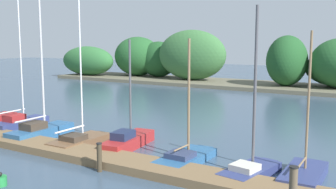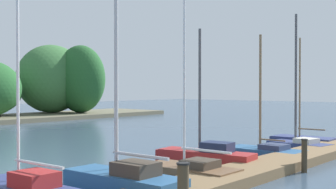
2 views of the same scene
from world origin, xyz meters
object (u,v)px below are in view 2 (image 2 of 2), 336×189
sailboat_5 (204,156)px  mooring_piling_2 (304,156)px  sailboat_6 (263,150)px  sailboat_7 (298,142)px  sailboat_4 (188,169)px  sailboat_3 (121,178)px  sailboat_8 (301,140)px

sailboat_5 → mooring_piling_2: bearing=-169.3°
sailboat_6 → sailboat_7: (2.98, -0.26, 0.09)m
sailboat_4 → mooring_piling_2: bearing=-127.1°
sailboat_3 → sailboat_6: (8.77, 0.19, -0.16)m
sailboat_7 → mooring_piling_2: sailboat_7 is taller
mooring_piling_2 → sailboat_4: bearing=143.3°
sailboat_3 → sailboat_7: (11.76, -0.08, -0.08)m
sailboat_7 → sailboat_3: bearing=100.1°
sailboat_7 → mooring_piling_2: size_ratio=5.52×
sailboat_3 → sailboat_4: (2.94, -0.15, -0.13)m
sailboat_7 → sailboat_5: bearing=92.6°
sailboat_3 → sailboat_5: 5.28m
sailboat_8 → sailboat_6: bearing=93.4°
sailboat_7 → sailboat_8: 1.99m
sailboat_4 → sailboat_5: size_ratio=1.45×
sailboat_4 → sailboat_8: bearing=-86.4°
sailboat_6 → sailboat_8: bearing=-83.8°
sailboat_8 → sailboat_4: bearing=92.7°
sailboat_6 → mooring_piling_2: sailboat_6 is taller
sailboat_4 → mooring_piling_2: size_ratio=6.42×
sailboat_4 → sailboat_6: 5.85m
sailboat_3 → sailboat_6: bearing=-89.8°
sailboat_6 → sailboat_7: sailboat_7 is taller
sailboat_4 → sailboat_6: bearing=-87.1°
sailboat_3 → sailboat_6: sailboat_3 is taller
sailboat_5 → mooring_piling_2: 3.73m
sailboat_3 → sailboat_7: size_ratio=1.17×
sailboat_4 → sailboat_5: bearing=-67.1°
sailboat_5 → sailboat_7: 6.60m
sailboat_7 → sailboat_6: bearing=95.4°
sailboat_5 → sailboat_6: 3.62m
sailboat_7 → sailboat_4: bearing=100.9°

